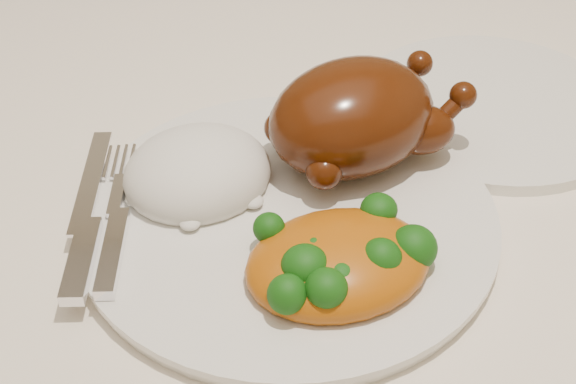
{
  "coord_description": "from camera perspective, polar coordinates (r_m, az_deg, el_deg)",
  "views": [
    {
      "loc": [
        0.1,
        -0.48,
        1.18
      ],
      "look_at": [
        0.15,
        -0.04,
        0.8
      ],
      "focal_mm": 50.0,
      "sensor_mm": 36.0,
      "label": 1
    }
  ],
  "objects": [
    {
      "name": "rice_mound",
      "position": [
        0.62,
        -6.45,
        1.32
      ],
      "size": [
        0.15,
        0.14,
        0.06
      ],
      "rotation": [
        0.0,
        0.0,
        0.38
      ],
      "color": "white",
      "rests_on": "dinner_plate"
    },
    {
      "name": "dining_table",
      "position": [
        0.71,
        -12.76,
        -7.53
      ],
      "size": [
        1.6,
        0.9,
        0.76
      ],
      "color": "brown",
      "rests_on": "floor"
    },
    {
      "name": "roast_chicken",
      "position": [
        0.63,
        4.88,
        5.42
      ],
      "size": [
        0.19,
        0.15,
        0.09
      ],
      "rotation": [
        0.0,
        0.0,
        0.41
      ],
      "color": "#4E1B08",
      "rests_on": "dinner_plate"
    },
    {
      "name": "side_plate",
      "position": [
        0.75,
        14.27,
        5.93
      ],
      "size": [
        0.26,
        0.26,
        0.01
      ],
      "primitive_type": "cylinder",
      "rotation": [
        0.0,
        0.0,
        -0.09
      ],
      "color": "white",
      "rests_on": "tablecloth"
    },
    {
      "name": "cutlery",
      "position": [
        0.6,
        -13.32,
        -2.62
      ],
      "size": [
        0.05,
        0.19,
        0.01
      ],
      "rotation": [
        0.0,
        0.0,
        -0.09
      ],
      "color": "silver",
      "rests_on": "dinner_plate"
    },
    {
      "name": "tablecloth",
      "position": [
        0.66,
        -13.66,
        -3.22
      ],
      "size": [
        1.73,
        1.03,
        0.18
      ],
      "color": "white",
      "rests_on": "dining_table"
    },
    {
      "name": "mac_and_cheese",
      "position": [
        0.55,
        4.07,
        -4.86
      ],
      "size": [
        0.15,
        0.13,
        0.05
      ],
      "rotation": [
        0.0,
        0.0,
        0.22
      ],
      "color": "#B74E0B",
      "rests_on": "dinner_plate"
    },
    {
      "name": "dinner_plate",
      "position": [
        0.61,
        0.0,
        -1.93
      ],
      "size": [
        0.38,
        0.38,
        0.01
      ],
      "primitive_type": "cylinder",
      "rotation": [
        0.0,
        0.0,
        -0.25
      ],
      "color": "white",
      "rests_on": "tablecloth"
    }
  ]
}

